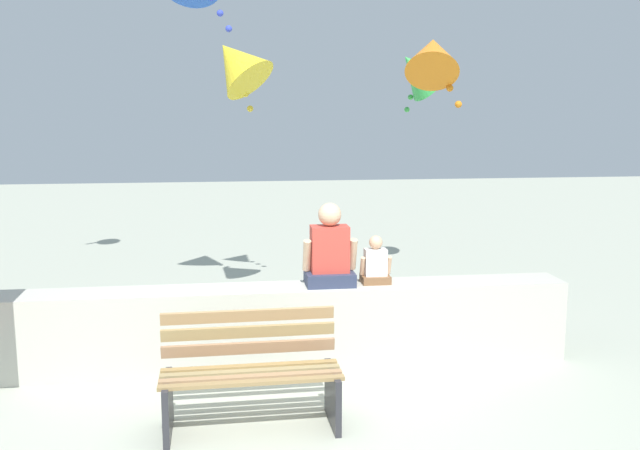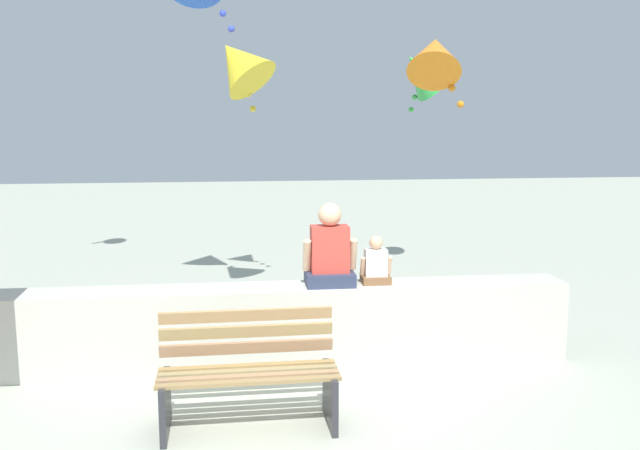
# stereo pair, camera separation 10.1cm
# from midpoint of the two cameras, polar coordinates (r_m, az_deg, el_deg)

# --- Properties ---
(ground_plane) EXTENTS (40.00, 40.00, 0.00)m
(ground_plane) POSITION_cam_midpoint_polar(r_m,az_deg,el_deg) (5.89, -2.27, -15.44)
(ground_plane) COLOR #A9AE9C
(seawall_ledge) EXTENTS (5.57, 0.48, 0.80)m
(seawall_ledge) POSITION_cam_midpoint_polar(r_m,az_deg,el_deg) (6.81, -3.20, -8.38)
(seawall_ledge) COLOR beige
(seawall_ledge) RESTS_ON ground
(park_bench) EXTENTS (1.42, 0.64, 0.88)m
(park_bench) POSITION_cam_midpoint_polar(r_m,az_deg,el_deg) (5.59, -6.30, -12.39)
(park_bench) COLOR #95774A
(park_bench) RESTS_ON ground
(person_adult) EXTENTS (0.53, 0.39, 0.81)m
(person_adult) POSITION_cam_midpoint_polar(r_m,az_deg,el_deg) (6.70, 0.37, -2.34)
(person_adult) COLOR #2D3550
(person_adult) RESTS_ON seawall_ledge
(person_child) EXTENTS (0.31, 0.23, 0.48)m
(person_child) POSITION_cam_midpoint_polar(r_m,az_deg,el_deg) (6.81, 4.21, -3.30)
(person_child) COLOR brown
(person_child) RESTS_ON seawall_ledge
(kite_yellow) EXTENTS (1.11, 1.05, 1.02)m
(kite_yellow) POSITION_cam_midpoint_polar(r_m,az_deg,el_deg) (8.48, -7.31, 13.22)
(kite_yellow) COLOR yellow
(kite_orange) EXTENTS (0.81, 0.93, 0.97)m
(kite_orange) POSITION_cam_midpoint_polar(r_m,az_deg,el_deg) (7.97, 8.98, 13.74)
(kite_orange) COLOR orange
(kite_green) EXTENTS (0.97, 0.80, 1.00)m
(kite_green) POSITION_cam_midpoint_polar(r_m,az_deg,el_deg) (10.21, 7.84, 12.51)
(kite_green) COLOR green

